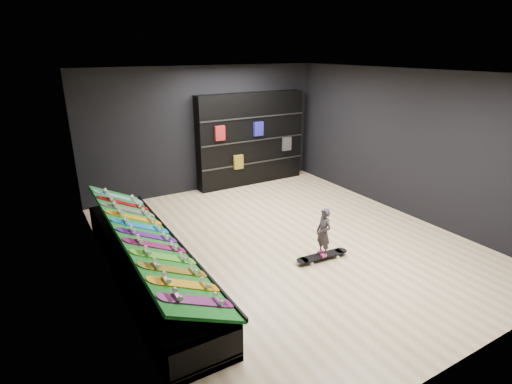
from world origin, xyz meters
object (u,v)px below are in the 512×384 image
floor_skateboard (322,257)px  child (323,241)px  back_shelving (251,139)px  display_rack (147,265)px

floor_skateboard → child: bearing=0.0°
floor_skateboard → child: (0.00, 0.00, 0.30)m
floor_skateboard → back_shelving: bearing=80.7°
back_shelving → child: size_ratio=5.81×
back_shelving → child: bearing=-103.6°
floor_skateboard → child: 0.30m
display_rack → back_shelving: back_shelving is taller
display_rack → back_shelving: (3.73, 3.32, 0.92)m
floor_skateboard → child: size_ratio=1.95×
display_rack → back_shelving: bearing=41.7°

